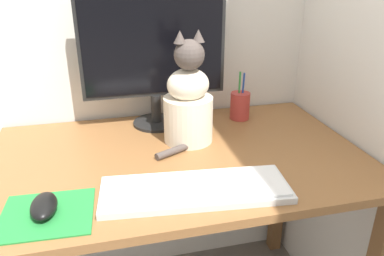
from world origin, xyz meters
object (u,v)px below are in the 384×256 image
computer_mouse_left (44,206)px  keyboard (197,189)px  cat (188,102)px  pen_cup (240,105)px  monitor (154,53)px

computer_mouse_left → keyboard: bearing=0.1°
keyboard → computer_mouse_left: size_ratio=4.56×
keyboard → computer_mouse_left: bearing=-174.1°
keyboard → cat: 0.34m
pen_cup → cat: bearing=-148.2°
computer_mouse_left → pen_cup: pen_cup is taller
monitor → cat: bearing=-63.8°
pen_cup → keyboard: bearing=-122.0°
keyboard → pen_cup: 0.54m
monitor → pen_cup: (0.31, -0.02, -0.21)m
monitor → computer_mouse_left: bearing=-125.4°
monitor → pen_cup: monitor is taller
computer_mouse_left → cat: size_ratio=0.30×
computer_mouse_left → pen_cup: size_ratio=0.60×
computer_mouse_left → monitor: bearing=54.6°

